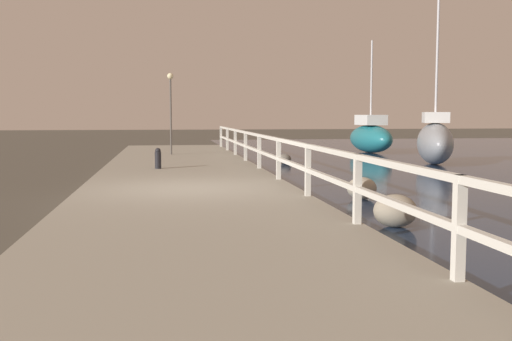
{
  "coord_description": "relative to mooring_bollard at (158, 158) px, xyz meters",
  "views": [
    {
      "loc": [
        -0.48,
        -12.44,
        1.79
      ],
      "look_at": [
        1.04,
        -2.44,
        0.84
      ],
      "focal_mm": 42.0,
      "sensor_mm": 36.0,
      "label": 1
    }
  ],
  "objects": [
    {
      "name": "ground_plane",
      "position": [
        0.68,
        -4.79,
        -0.55
      ],
      "size": [
        120.0,
        120.0,
        0.0
      ],
      "primitive_type": "plane",
      "color": "#4C473D"
    },
    {
      "name": "dock_walkway",
      "position": [
        0.68,
        -4.79,
        -0.43
      ],
      "size": [
        4.57,
        36.0,
        0.26
      ],
      "color": "gray",
      "rests_on": "ground"
    },
    {
      "name": "railing",
      "position": [
        2.87,
        -4.79,
        0.38
      ],
      "size": [
        0.1,
        32.5,
        0.99
      ],
      "color": "silver",
      "rests_on": "dock_walkway"
    },
    {
      "name": "boulder_downstream",
      "position": [
        4.53,
        4.19,
        -0.38
      ],
      "size": [
        0.47,
        0.43,
        0.36
      ],
      "color": "#666056",
      "rests_on": "ground"
    },
    {
      "name": "boulder_far_strip",
      "position": [
        4.31,
        -5.15,
        -0.32
      ],
      "size": [
        0.63,
        0.57,
        0.47
      ],
      "color": "gray",
      "rests_on": "ground"
    },
    {
      "name": "boulder_mid_strip",
      "position": [
        3.82,
        -8.25,
        -0.29
      ],
      "size": [
        0.7,
        0.63,
        0.53
      ],
      "color": "gray",
      "rests_on": "ground"
    },
    {
      "name": "mooring_bollard",
      "position": [
        0.0,
        0.0,
        0.0
      ],
      "size": [
        0.18,
        0.18,
        0.59
      ],
      "color": "black",
      "rests_on": "dock_walkway"
    },
    {
      "name": "dock_lamp",
      "position": [
        0.44,
        6.16,
        1.91
      ],
      "size": [
        0.24,
        0.24,
        3.13
      ],
      "color": "#514C47",
      "rests_on": "dock_walkway"
    },
    {
      "name": "sailboat_teal",
      "position": [
        9.79,
        9.85,
        0.2
      ],
      "size": [
        1.53,
        4.13,
        5.22
      ],
      "rotation": [
        0.0,
        0.0,
        0.03
      ],
      "color": "#1E707A",
      "rests_on": "water_surface"
    },
    {
      "name": "sailboat_gray",
      "position": [
        9.86,
        3.17,
        0.27
      ],
      "size": [
        2.5,
        4.2,
        6.35
      ],
      "rotation": [
        0.0,
        0.0,
        -0.34
      ],
      "color": "gray",
      "rests_on": "water_surface"
    }
  ]
}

